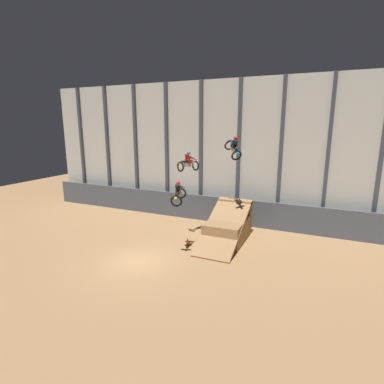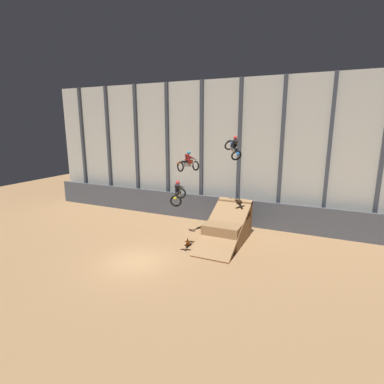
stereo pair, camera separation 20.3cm
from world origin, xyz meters
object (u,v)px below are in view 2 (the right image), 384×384
object	(u,v)px
rider_bike_left_air	(188,163)
rider_bike_right_air	(234,147)
dirt_ramp	(228,227)
rider_bike_center_air	(178,194)
traffic_cone_near_ramp	(188,241)

from	to	relation	value
rider_bike_left_air	rider_bike_right_air	world-z (taller)	rider_bike_right_air
dirt_ramp	rider_bike_center_air	size ratio (longest dim) A/B	3.11
rider_bike_center_air	traffic_cone_near_ramp	world-z (taller)	rider_bike_center_air
rider_bike_center_air	rider_bike_right_air	xyz separation A→B (m)	(2.41, 3.61, 2.69)
rider_bike_center_air	rider_bike_right_air	distance (m)	5.11
dirt_ramp	traffic_cone_near_ramp	size ratio (longest dim) A/B	9.94
rider_bike_center_air	traffic_cone_near_ramp	bearing A→B (deg)	76.43
rider_bike_left_air	rider_bike_right_air	size ratio (longest dim) A/B	1.00
rider_bike_right_air	traffic_cone_near_ramp	distance (m)	7.19
rider_bike_left_air	rider_bike_center_air	world-z (taller)	rider_bike_left_air
rider_bike_right_air	traffic_cone_near_ramp	world-z (taller)	rider_bike_right_air
rider_bike_left_air	dirt_ramp	bearing A→B (deg)	39.90
dirt_ramp	traffic_cone_near_ramp	distance (m)	3.22
dirt_ramp	rider_bike_right_air	distance (m)	5.76
rider_bike_center_air	rider_bike_right_air	world-z (taller)	rider_bike_right_air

